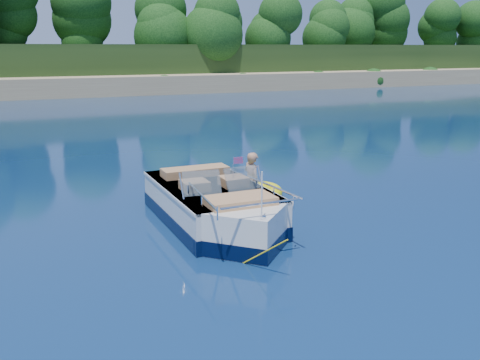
{
  "coord_description": "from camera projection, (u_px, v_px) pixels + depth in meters",
  "views": [
    {
      "loc": [
        -4.22,
        -8.1,
        3.75
      ],
      "look_at": [
        0.48,
        2.56,
        0.85
      ],
      "focal_mm": 40.0,
      "sensor_mm": 36.0,
      "label": 1
    }
  ],
  "objects": [
    {
      "name": "treeline",
      "position": [
        50.0,
        25.0,
        44.84
      ],
      "size": [
        150.0,
        7.12,
        8.19
      ],
      "color": "#321B10",
      "rests_on": "ground"
    },
    {
      "name": "ground",
      "position": [
        272.0,
        259.0,
        9.75
      ],
      "size": [
        160.0,
        160.0,
        0.0
      ],
      "primitive_type": "plane",
      "color": "#091F42",
      "rests_on": "ground"
    },
    {
      "name": "tow_tube",
      "position": [
        257.0,
        192.0,
        13.89
      ],
      "size": [
        1.46,
        1.46,
        0.35
      ],
      "rotation": [
        0.0,
        0.0,
        0.1
      ],
      "color": "#FFF70D",
      "rests_on": "ground"
    },
    {
      "name": "shoreline",
      "position": [
        37.0,
        70.0,
        66.13
      ],
      "size": [
        170.0,
        59.0,
        6.0
      ],
      "color": "#9A7F59",
      "rests_on": "ground"
    },
    {
      "name": "boy",
      "position": [
        250.0,
        195.0,
        13.94
      ],
      "size": [
        0.52,
        0.88,
        1.63
      ],
      "primitive_type": "imported",
      "rotation": [
        0.0,
        -0.17,
        1.76
      ],
      "color": "tan",
      "rests_on": "ground"
    },
    {
      "name": "motorboat",
      "position": [
        217.0,
        210.0,
        11.43
      ],
      "size": [
        2.04,
        5.67,
        1.89
      ],
      "rotation": [
        0.0,
        0.0,
        0.0
      ],
      "color": "silver",
      "rests_on": "ground"
    }
  ]
}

